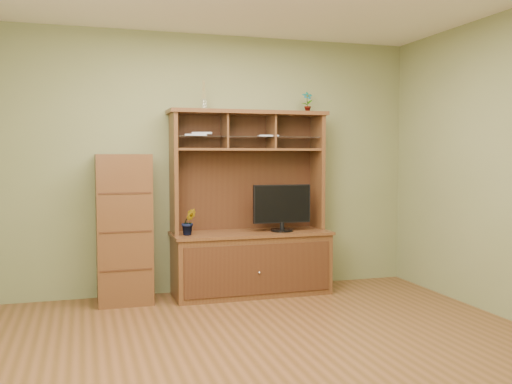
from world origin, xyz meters
name	(u,v)px	position (x,y,z in m)	size (l,w,h in m)	color
room	(270,168)	(0.00, 0.00, 1.35)	(4.54, 4.04, 2.74)	#543518
media_hutch	(250,244)	(0.36, 1.73, 0.52)	(1.66, 0.61, 1.90)	#472514
monitor	(282,207)	(0.68, 1.65, 0.91)	(0.61, 0.24, 0.49)	black
orchid_plant	(189,222)	(-0.30, 1.65, 0.78)	(0.15, 0.12, 0.26)	#26521C
top_plant	(307,102)	(1.02, 1.80, 2.01)	(0.12, 0.08, 0.22)	#2F5E20
reed_diffuser	(204,98)	(-0.11, 1.81, 2.02)	(0.06, 0.06, 0.30)	silver
magazines	(222,135)	(0.08, 1.80, 1.65)	(1.01, 0.20, 0.04)	silver
side_cabinet	(124,229)	(-0.92, 1.75, 0.73)	(0.52, 0.47, 1.45)	#472514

